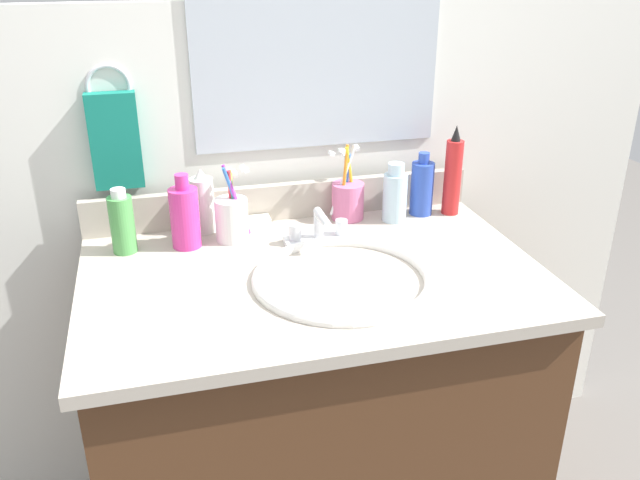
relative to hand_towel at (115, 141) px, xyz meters
name	(u,v)px	position (x,y,z in m)	size (l,w,h in m)	color
vanity_cabinet	(314,424)	(0.38, -0.33, -0.63)	(0.92, 0.58, 0.76)	#4C2D19
countertop	(313,276)	(0.38, -0.33, -0.23)	(0.96, 0.63, 0.03)	#B2A899
backsplash	(283,201)	(0.38, -0.02, -0.18)	(0.96, 0.02, 0.09)	#B2A899
back_wall	(280,256)	(0.38, 0.04, -0.35)	(2.06, 0.04, 1.30)	silver
mirror_panel	(318,28)	(0.48, 0.02, 0.23)	(0.60, 0.01, 0.56)	#B2BCC6
towel_ring	(108,86)	(0.00, 0.02, 0.12)	(0.10, 0.10, 0.01)	silver
hand_towel	(115,141)	(0.00, 0.00, 0.00)	(0.11, 0.04, 0.22)	#147260
sink_basin	(343,293)	(0.43, -0.38, -0.25)	(0.38, 0.38, 0.11)	white
faucet	(319,231)	(0.43, -0.19, -0.19)	(0.16, 0.10, 0.08)	silver
bottle_spray_red	(453,175)	(0.80, -0.10, -0.12)	(0.04, 0.04, 0.23)	red
bottle_shampoo_blue	(422,187)	(0.72, -0.08, -0.15)	(0.06, 0.06, 0.16)	#2D4CB2
bottle_toner_green	(122,223)	(0.00, -0.12, -0.15)	(0.05, 0.05, 0.15)	#4C9E4C
bottle_lotion_white	(203,203)	(0.18, -0.05, -0.15)	(0.06, 0.06, 0.16)	white
bottle_gel_clear	(395,195)	(0.64, -0.10, -0.15)	(0.06, 0.06, 0.15)	silver
bottle_soap_pink	(185,216)	(0.13, -0.13, -0.15)	(0.07, 0.07, 0.17)	#D8338C
cup_white_ceramic	(232,217)	(0.24, -0.12, -0.16)	(0.08, 0.08, 0.18)	white
cup_pink	(348,199)	(0.54, -0.06, -0.17)	(0.09, 0.08, 0.19)	#D16693
soap_bar	(257,222)	(0.31, -0.06, -0.21)	(0.06, 0.04, 0.02)	white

